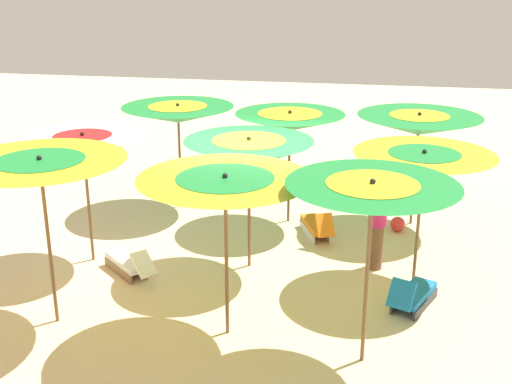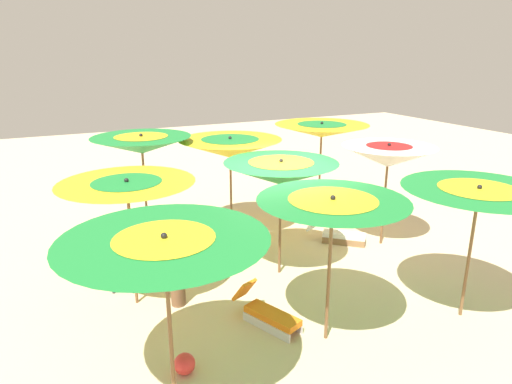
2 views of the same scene
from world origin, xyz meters
name	(u,v)px [view 1 (image 1 of 2)]	position (x,y,z in m)	size (l,w,h in m)	color
ground	(250,265)	(0.00, 0.00, -0.02)	(35.60, 35.60, 0.04)	beige
beach_umbrella_0	(372,198)	(2.48, 1.93, 2.19)	(2.04, 2.04, 2.42)	brown
beach_umbrella_1	(424,163)	(0.11, 2.67, 1.95)	(2.11, 2.11, 2.16)	brown
beach_umbrella_2	(419,125)	(-2.38, 2.72, 1.95)	(2.28, 2.28, 2.19)	brown
beach_umbrella_3	(225,193)	(2.15, 0.11, 2.02)	(2.24, 2.24, 2.28)	brown
beach_umbrella_4	(249,152)	(0.04, 0.00, 1.96)	(2.05, 2.05, 2.22)	brown
beach_umbrella_5	(290,122)	(-2.07, 0.36, 1.98)	(2.05, 2.05, 2.20)	brown
beach_umbrella_6	(41,171)	(2.28, -2.32, 2.21)	(2.25, 2.25, 2.42)	brown
beach_umbrella_7	(84,148)	(0.29, -2.65, 1.96)	(1.93, 1.93, 2.23)	brown
beach_umbrella_8	(178,114)	(-2.49, -1.92, 1.94)	(2.23, 2.23, 2.17)	brown
lounger_0	(413,295)	(0.99, 2.61, 0.20)	(1.18, 0.79, 0.61)	#333338
lounger_1	(316,226)	(-1.41, 0.98, 0.20)	(1.22, 0.75, 0.60)	silver
lounger_2	(128,263)	(0.71, -1.86, 0.19)	(1.08, 1.16, 0.54)	olive
beachgoer_0	(377,220)	(-0.25, 2.05, 0.85)	(0.30, 0.30, 1.63)	brown
beach_ball	(398,224)	(-1.93, 2.45, 0.14)	(0.28, 0.28, 0.28)	red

